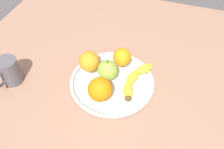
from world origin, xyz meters
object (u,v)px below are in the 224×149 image
apple (108,70)px  orange_front_right (100,89)px  banana (135,80)px  orange_back_right (122,57)px  ambient_mug (9,71)px  fruit_bowl (112,82)px  orange_center (89,61)px

apple → orange_front_right: size_ratio=1.00×
banana → apple: (0.48, -9.40, 1.94)cm
banana → orange_back_right: 10.03cm
banana → orange_front_right: orange_front_right is taller
banana → apple: size_ratio=2.40×
ambient_mug → orange_back_right: bearing=118.3°
fruit_bowl → apple: size_ratio=3.72×
orange_back_right → ambient_mug: (18.29, -34.00, -0.24)cm
banana → ambient_mug: size_ratio=1.74×
orange_front_right → orange_back_right: 16.72cm
orange_back_right → ambient_mug: 38.61cm
fruit_bowl → orange_back_right: orange_back_right is taller
apple → orange_front_right: same height
apple → orange_front_right: bearing=3.7°
fruit_bowl → orange_center: bearing=-106.5°
apple → ambient_mug: bearing=-71.4°
orange_center → orange_front_right: bearing=36.7°
fruit_bowl → ambient_mug: (9.54, -33.17, 3.92)cm
fruit_bowl → banana: banana is taller
apple → orange_center: 7.47cm
fruit_bowl → apple: bearing=-118.4°
banana → orange_center: bearing=-80.6°
fruit_bowl → apple: apple is taller
fruit_bowl → orange_center: size_ratio=3.96×
fruit_bowl → orange_front_right: bearing=-9.4°
fruit_bowl → orange_center: orange_center is taller
banana → fruit_bowl: bearing=-65.2°
banana → orange_front_right: 13.04cm
fruit_bowl → orange_front_right: (7.83, -1.30, 4.79)cm
orange_back_right → ambient_mug: size_ratio=0.61×
fruit_bowl → orange_front_right: size_ratio=3.71×
fruit_bowl → banana: (-1.49, 7.53, 2.43)cm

